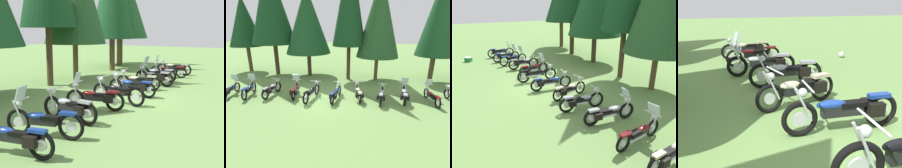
{
  "view_description": "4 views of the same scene",
  "coord_description": "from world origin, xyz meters",
  "views": [
    {
      "loc": [
        -11.02,
        -6.47,
        2.84
      ],
      "look_at": [
        0.37,
        0.76,
        0.51
      ],
      "focal_mm": 50.3,
      "sensor_mm": 36.0,
      "label": 1
    },
    {
      "loc": [
        3.16,
        -10.42,
        4.59
      ],
      "look_at": [
        0.73,
        0.64,
        0.84
      ],
      "focal_mm": 28.32,
      "sensor_mm": 36.0,
      "label": 2
    },
    {
      "loc": [
        11.38,
        -4.41,
        4.7
      ],
      "look_at": [
        2.21,
        0.07,
        0.79
      ],
      "focal_mm": 35.55,
      "sensor_mm": 36.0,
      "label": 3
    },
    {
      "loc": [
        -3.05,
        2.19,
        2.38
      ],
      "look_at": [
        2.34,
        0.54,
        0.51
      ],
      "focal_mm": 39.35,
      "sensor_mm": 36.0,
      "label": 4
    }
  ],
  "objects": [
    {
      "name": "ground_plane",
      "position": [
        0.0,
        0.0,
        0.0
      ],
      "size": [
        80.0,
        80.0,
        0.0
      ],
      "primitive_type": "plane",
      "color": "#6B934C"
    },
    {
      "name": "motorcycle_1",
      "position": [
        -6.47,
        -0.93,
        0.45
      ],
      "size": [
        0.79,
        2.22,
        1.35
      ],
      "rotation": [
        0.0,
        0.0,
        1.76
      ],
      "color": "black",
      "rests_on": "ground_plane"
    },
    {
      "name": "motorcycle_2",
      "position": [
        -5.22,
        -0.62,
        0.47
      ],
      "size": [
        0.87,
        2.24,
        1.38
      ],
      "rotation": [
        0.0,
        0.0,
        1.84
      ],
      "color": "black",
      "rests_on": "ground_plane"
    },
    {
      "name": "motorcycle_3",
      "position": [
        -3.72,
        -0.3,
        0.46
      ],
      "size": [
        0.69,
        2.2,
        1.02
      ],
      "rotation": [
        0.0,
        0.0,
        1.53
      ],
      "color": "black",
      "rests_on": "ground_plane"
    },
    {
      "name": "motorcycle_4",
      "position": [
        -2.08,
        -0.09,
        0.46
      ],
      "size": [
        0.92,
        2.19,
        1.37
      ],
      "rotation": [
        0.0,
        0.0,
        1.83
      ],
      "color": "black",
      "rests_on": "ground_plane"
    },
    {
      "name": "motorcycle_5",
      "position": [
        -0.83,
        -0.24,
        0.45
      ],
      "size": [
        0.78,
        2.45,
        1.03
      ],
      "rotation": [
        0.0,
        0.0,
        1.49
      ],
      "color": "black",
      "rests_on": "ground_plane"
    },
    {
      "name": "motorcycle_6",
      "position": [
        0.74,
        -0.06,
        0.44
      ],
      "size": [
        0.68,
        2.38,
        1.0
      ],
      "rotation": [
        0.0,
        0.0,
        1.51
      ],
      "color": "black",
      "rests_on": "ground_plane"
    },
    {
      "name": "motorcycle_7",
      "position": [
        2.16,
        0.37,
        0.44
      ],
      "size": [
        0.94,
        2.13,
        1.0
      ],
      "rotation": [
        0.0,
        0.0,
        1.81
      ],
      "color": "black",
      "rests_on": "ground_plane"
    },
    {
      "name": "motorcycle_8",
      "position": [
        3.63,
        0.23,
        0.46
      ],
      "size": [
        0.68,
        2.21,
        1.03
      ],
      "rotation": [
        0.0,
        0.0,
        1.49
      ],
      "color": "black",
      "rests_on": "ground_plane"
    },
    {
      "name": "motorcycle_9",
      "position": [
        5.05,
        0.7,
        0.45
      ],
      "size": [
        0.7,
        2.35,
        1.36
      ],
      "rotation": [
        0.0,
        0.0,
        1.5
      ],
      "color": "black",
      "rests_on": "ground_plane"
    },
    {
      "name": "motorcycle_10",
      "position": [
        6.68,
        0.78,
        0.44
      ],
      "size": [
        0.69,
        2.25,
        1.34
      ],
      "rotation": [
        0.0,
        0.0,
        1.74
      ],
      "color": "black",
      "rests_on": "ground_plane"
    },
    {
      "name": "pine_tree_0",
      "position": [
        -9.91,
        5.67,
        4.98
      ],
      "size": [
        3.27,
        3.27,
        7.42
      ],
      "color": "#4C3823",
      "rests_on": "ground_plane"
    },
    {
      "name": "pine_tree_1",
      "position": [
        -6.37,
        5.04,
        6.5
      ],
      "size": [
        4.01,
        4.01,
        10.09
      ],
      "color": "#42301E",
      "rests_on": "ground_plane"
    },
    {
      "name": "pine_tree_2",
      "position": [
        -3.09,
        5.26,
        5.02
      ],
      "size": [
        4.09,
        4.09,
        7.9
      ],
      "color": "#42301E",
      "rests_on": "ground_plane"
    },
    {
      "name": "pine_tree_4",
      "position": [
        3.17,
        5.04,
        5.29
      ],
      "size": [
        3.54,
        3.54,
        8.54
      ],
      "color": "brown",
      "rests_on": "ground_plane"
    },
    {
      "name": "pine_tree_5",
      "position": [
        7.72,
        5.42,
        5.51
      ],
      "size": [
        3.03,
        3.03,
        8.84
      ],
      "color": "#4C3823",
      "rests_on": "ground_plane"
    }
  ]
}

